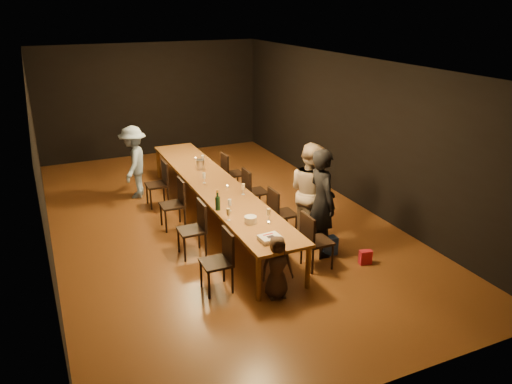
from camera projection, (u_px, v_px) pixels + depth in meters
name	position (u px, v px, depth m)	size (l,w,h in m)	color
ground	(216.00, 220.00, 9.77)	(10.00, 10.00, 0.00)	#442A11
room_shell	(213.00, 115.00, 9.02)	(6.04, 10.04, 3.02)	black
table	(215.00, 186.00, 9.52)	(0.90, 6.00, 0.75)	brown
chair_right_0	(317.00, 240.00, 7.88)	(0.42, 0.42, 0.93)	black
chair_right_1	(283.00, 213.00, 8.90)	(0.42, 0.42, 0.93)	black
chair_right_2	(255.00, 191.00, 9.93)	(0.42, 0.42, 0.93)	black
chair_right_3	(233.00, 173.00, 10.95)	(0.42, 0.42, 0.93)	black
chair_left_0	(216.00, 262.00, 7.23)	(0.42, 0.42, 0.93)	black
chair_left_1	(191.00, 230.00, 8.25)	(0.42, 0.42, 0.93)	black
chair_left_2	(172.00, 204.00, 9.27)	(0.42, 0.42, 0.93)	black
chair_left_3	(157.00, 184.00, 10.30)	(0.42, 0.42, 0.93)	black
woman_birthday	(322.00, 203.00, 8.17)	(0.67, 0.44, 1.83)	black
woman_tan	(311.00, 192.00, 8.73)	(0.86, 0.67, 1.76)	#BCA48D
man_blue	(134.00, 162.00, 10.65)	(1.01, 0.58, 1.56)	#84A3CD
child	(277.00, 267.00, 7.08)	(0.46, 0.30, 0.94)	#3B2B21
gift_bag_red	(365.00, 257.00, 8.09)	(0.20, 0.11, 0.24)	red
gift_bag_blue	(329.00, 246.00, 8.38)	(0.25, 0.17, 0.31)	#264AA4
birthday_cake	(270.00, 238.00, 7.23)	(0.33, 0.27, 0.07)	white
plate_stack	(251.00, 220.00, 7.80)	(0.20, 0.20, 0.11)	white
champagne_bottle	(218.00, 200.00, 8.24)	(0.08, 0.08, 0.35)	black
ice_bucket	(200.00, 164.00, 10.30)	(0.18, 0.18, 0.20)	silver
wineglass_0	(228.00, 214.00, 7.87)	(0.06, 0.06, 0.21)	beige
wineglass_1	(268.00, 215.00, 7.86)	(0.06, 0.06, 0.21)	beige
wineglass_2	(230.00, 205.00, 8.23)	(0.06, 0.06, 0.21)	silver
wineglass_3	(243.00, 189.00, 8.93)	(0.06, 0.06, 0.21)	beige
wineglass_4	(204.00, 178.00, 9.49)	(0.06, 0.06, 0.21)	silver
wineglass_5	(203.00, 160.00, 10.57)	(0.06, 0.06, 0.21)	silver
tealight_near	(269.00, 223.00, 7.79)	(0.05, 0.05, 0.03)	#B2B7B2
tealight_mid	(227.00, 186.00, 9.31)	(0.05, 0.05, 0.03)	#B2B7B2
tealight_far	(195.00, 158.00, 10.97)	(0.05, 0.05, 0.03)	#B2B7B2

